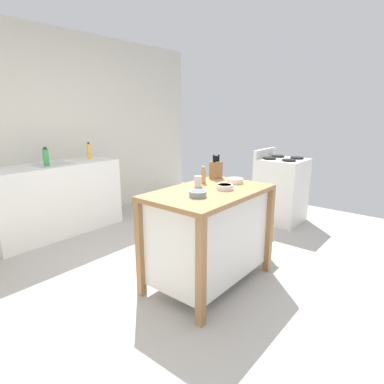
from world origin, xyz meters
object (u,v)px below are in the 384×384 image
at_px(bottle_hand_soap, 46,157).
at_px(drinking_cup, 198,181).
at_px(bowl_ceramic_small, 198,194).
at_px(bottle_dish_soap, 89,151).
at_px(stove, 281,190).
at_px(knife_block, 216,169).
at_px(bowl_ceramic_wide, 235,180).
at_px(bowl_stoneware_deep, 225,187).
at_px(sink_faucet, 46,154).
at_px(trash_bin, 247,225).
at_px(pepper_grinder, 203,175).
at_px(kitchen_island, 209,232).

bearing_deg(bottle_hand_soap, drinking_cup, -79.63).
distance_m(bowl_ceramic_small, bottle_dish_soap, 2.40).
bearing_deg(stove, bowl_ceramic_small, -172.90).
xyz_separation_m(knife_block, bowl_ceramic_wide, (-0.07, -0.27, -0.07)).
distance_m(bowl_stoneware_deep, bowl_ceramic_small, 0.34).
bearing_deg(bottle_hand_soap, stove, -39.81).
bearing_deg(bottle_dish_soap, drinking_cup, -97.32).
bearing_deg(sink_faucet, bowl_stoneware_deep, -82.59).
xyz_separation_m(bowl_ceramic_small, sink_faucet, (0.02, 2.47, 0.11)).
distance_m(sink_faucet, bottle_hand_soap, 0.25).
height_order(bowl_ceramic_wide, trash_bin, bowl_ceramic_wide).
bearing_deg(knife_block, drinking_cup, -167.38).
bearing_deg(pepper_grinder, drinking_cup, -160.17).
height_order(trash_bin, sink_faucet, sink_faucet).
bearing_deg(bowl_ceramic_wide, bottle_dish_soap, 91.79).
distance_m(bowl_ceramic_wide, drinking_cup, 0.39).
bearing_deg(bottle_dish_soap, stove, -49.99).
bearing_deg(trash_bin, knife_block, 153.65).
height_order(kitchen_island, bottle_dish_soap, bottle_dish_soap).
distance_m(knife_block, bowl_stoneware_deep, 0.49).
relative_size(drinking_cup, sink_faucet, 0.45).
distance_m(bowl_stoneware_deep, bottle_hand_soap, 2.32).
bearing_deg(bowl_ceramic_small, sink_faucet, 89.62).
bearing_deg(bottle_hand_soap, bottle_dish_soap, 7.01).
xyz_separation_m(trash_bin, sink_faucet, (-1.04, 2.34, 0.70)).
height_order(bowl_ceramic_small, stove, stove).
relative_size(sink_faucet, stove, 0.22).
bearing_deg(kitchen_island, bowl_ceramic_wide, -3.43).
relative_size(pepper_grinder, trash_bin, 0.26).
height_order(kitchen_island, bowl_stoneware_deep, bowl_stoneware_deep).
xyz_separation_m(drinking_cup, bottle_dish_soap, (0.27, 2.11, 0.08)).
relative_size(kitchen_island, bottle_hand_soap, 5.02).
distance_m(bottle_hand_soap, stove, 3.12).
distance_m(pepper_grinder, bottle_hand_soap, 2.05).
xyz_separation_m(knife_block, sink_faucet, (-0.68, 2.16, 0.04)).
xyz_separation_m(bowl_stoneware_deep, bowl_ceramic_wide, (0.28, 0.07, 0.00)).
distance_m(bowl_stoneware_deep, stove, 2.00).
relative_size(trash_bin, bottle_dish_soap, 2.69).
bearing_deg(kitchen_island, bottle_dish_soap, 82.32).
xyz_separation_m(bowl_stoneware_deep, trash_bin, (0.71, 0.16, -0.59)).
bearing_deg(drinking_cup, bottle_hand_soap, 100.37).
xyz_separation_m(bowl_ceramic_wide, drinking_cup, (-0.34, 0.18, 0.02)).
bearing_deg(trash_bin, kitchen_island, -174.80).
xyz_separation_m(knife_block, bottle_dish_soap, (-0.14, 2.02, 0.04)).
relative_size(kitchen_island, bottle_dish_soap, 4.85).
height_order(knife_block, bowl_stoneware_deep, knife_block).
relative_size(knife_block, drinking_cup, 2.48).
relative_size(bowl_ceramic_wide, stove, 0.14).
bearing_deg(bottle_dish_soap, trash_bin, -77.15).
relative_size(sink_faucet, bottle_hand_soap, 0.97).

